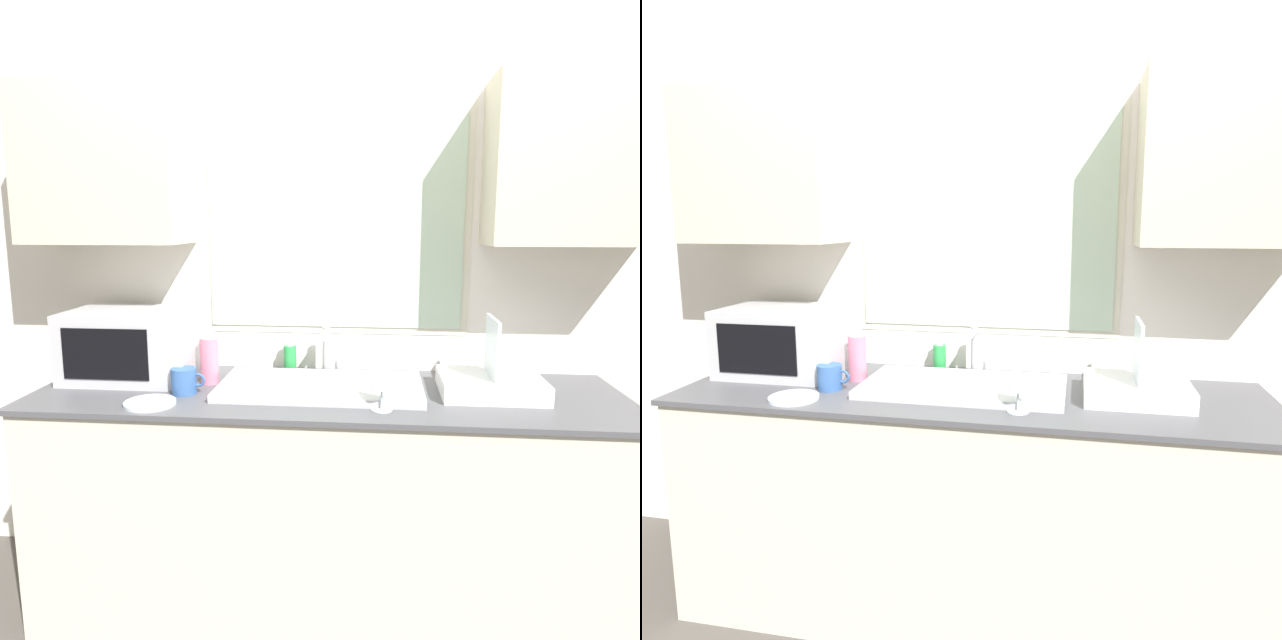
# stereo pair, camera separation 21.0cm
# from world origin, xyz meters

# --- Properties ---
(countertop) EXTENTS (2.23, 0.69, 0.90)m
(countertop) POSITION_xyz_m (0.00, 0.33, 0.45)
(countertop) COLOR beige
(countertop) RESTS_ON ground_plane
(wall_back) EXTENTS (6.00, 0.38, 2.60)m
(wall_back) POSITION_xyz_m (0.00, 0.65, 1.40)
(wall_back) COLOR silver
(wall_back) RESTS_ON ground_plane
(sink_basin) EXTENTS (0.77, 0.41, 0.03)m
(sink_basin) POSITION_xyz_m (-0.02, 0.33, 0.92)
(sink_basin) COLOR #B2B2B7
(sink_basin) RESTS_ON countertop
(faucet) EXTENTS (0.08, 0.16, 0.20)m
(faucet) POSITION_xyz_m (-0.02, 0.54, 1.02)
(faucet) COLOR #99999E
(faucet) RESTS_ON countertop
(microwave) EXTENTS (0.52, 0.37, 0.28)m
(microwave) POSITION_xyz_m (-0.80, 0.43, 1.04)
(microwave) COLOR #B2B2B7
(microwave) RESTS_ON countertop
(dish_rack) EXTENTS (0.37, 0.31, 0.29)m
(dish_rack) POSITION_xyz_m (0.61, 0.35, 0.94)
(dish_rack) COLOR white
(dish_rack) RESTS_ON countertop
(spray_bottle) EXTENTS (0.07, 0.07, 0.25)m
(spray_bottle) POSITION_xyz_m (-0.48, 0.39, 1.02)
(spray_bottle) COLOR #D8728C
(spray_bottle) RESTS_ON countertop
(soap_bottle) EXTENTS (0.06, 0.06, 0.15)m
(soap_bottle) POSITION_xyz_m (-0.18, 0.59, 0.96)
(soap_bottle) COLOR #268C3F
(soap_bottle) RESTS_ON countertop
(mug_near_sink) EXTENTS (0.13, 0.09, 0.10)m
(mug_near_sink) POSITION_xyz_m (-0.53, 0.24, 0.95)
(mug_near_sink) COLOR #335999
(mug_near_sink) RESTS_ON countertop
(wine_glass) EXTENTS (0.08, 0.08, 0.16)m
(wine_glass) POSITION_xyz_m (0.21, 0.12, 1.02)
(wine_glass) COLOR silver
(wine_glass) RESTS_ON countertop
(small_plate) EXTENTS (0.18, 0.18, 0.01)m
(small_plate) POSITION_xyz_m (-0.61, 0.10, 0.91)
(small_plate) COLOR silver
(small_plate) RESTS_ON countertop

